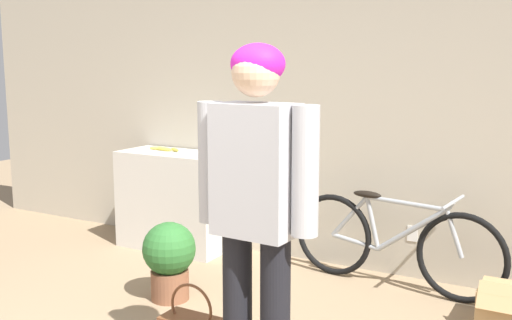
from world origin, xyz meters
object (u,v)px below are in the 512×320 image
at_px(person, 256,192).
at_px(potted_plant, 169,257).
at_px(banana, 165,149).
at_px(bicycle, 393,242).

xyz_separation_m(person, potted_plant, (-1.13, 0.78, -0.73)).
bearing_deg(banana, bicycle, -1.03).
bearing_deg(person, banana, 139.97).
xyz_separation_m(bicycle, potted_plant, (-1.29, -0.98, -0.04)).
distance_m(person, banana, 2.65).
relative_size(person, potted_plant, 3.13).
bearing_deg(potted_plant, banana, 128.65).
xyz_separation_m(person, banana, (-1.95, 1.80, -0.15)).
distance_m(person, potted_plant, 1.55).
bearing_deg(potted_plant, person, -34.56).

